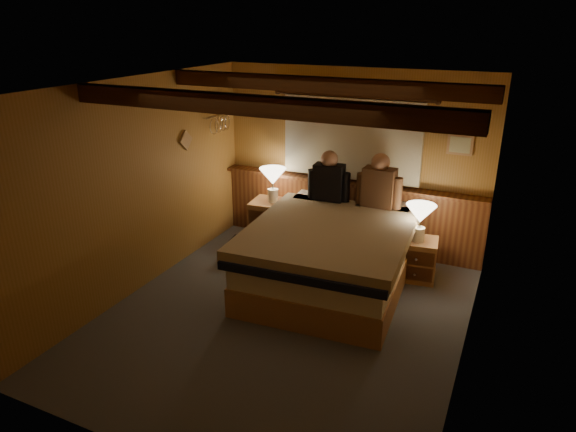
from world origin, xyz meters
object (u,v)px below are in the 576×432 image
Objects in this scene: bed at (331,254)px; nightstand_left at (271,221)px; nightstand_right at (417,259)px; lamp_left at (273,178)px; person_right at (379,185)px; person_left at (329,180)px; duffel_bag at (248,249)px; lamp_right at (420,216)px.

nightstand_left is (-1.22, 0.88, -0.11)m from bed.
lamp_left is (-2.07, 0.28, 0.67)m from nightstand_right.
nightstand_left is 0.83× the size of person_right.
person_left is at bearing -11.78° from nightstand_left.
person_left reaches higher than duffel_bag.
person_left is (-1.23, 0.19, 0.79)m from nightstand_right.
person_right is (0.65, 0.03, 0.01)m from person_left.
nightstand_left is 2.19m from lamp_right.
nightstand_right is (2.10, -0.27, -0.04)m from nightstand_left.
person_left is (0.88, -0.09, 0.74)m from nightstand_left.
nightstand_right is at bearing 89.60° from lamp_right.
bed is 4.84× the size of duffel_bag.
nightstand_right is 0.75× the size of person_left.
lamp_left reaches higher than duffel_bag.
nightstand_right is 1.47m from person_left.
lamp_right is (2.10, -0.31, 0.53)m from nightstand_left.
duffel_bag is at bearing -149.86° from person_left.
lamp_right reaches higher than duffel_bag.
person_right is at bearing -1.60° from person_left.
person_right reaches higher than person_left.
person_left is at bearing 163.64° from nightstand_right.
bed is 1.07m from person_left.
bed is at bearing -108.98° from person_right.
person_right reaches higher than bed.
person_left is at bearing -176.12° from person_right.
person_left is 0.65m from person_right.
duffel_bag is (-0.88, -0.60, -0.89)m from person_left.
lamp_right is 2.24m from duffel_bag.
lamp_right is at bearing -98.06° from nightstand_right.
bed is 5.19× the size of lamp_right.
lamp_left is 0.86m from person_left.
nightstand_right is 1.03× the size of duffel_bag.
nightstand_left is at bearing 171.59° from lamp_right.
person_right is at bearing 66.05° from bed.
person_left reaches higher than bed.
lamp_left is 1.50m from person_right.
bed is 4.04× the size of nightstand_left.
lamp_left reaches higher than lamp_right.
lamp_right is at bearing 29.14° from bed.
lamp_left is at bearing 178.98° from person_right.
lamp_right is (-0.00, -0.04, 0.57)m from nightstand_right.
duffel_bag is at bearing -92.69° from lamp_left.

